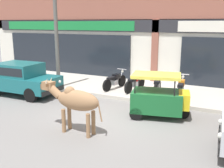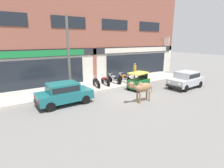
% 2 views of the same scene
% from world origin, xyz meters
% --- Properties ---
extents(ground_plane, '(90.00, 90.00, 0.00)m').
position_xyz_m(ground_plane, '(0.00, 0.00, 0.00)').
color(ground_plane, slate).
extents(sidewalk, '(19.00, 3.62, 0.15)m').
position_xyz_m(sidewalk, '(0.00, 4.01, 0.08)').
color(sidewalk, '#B7AFA3').
rests_on(sidewalk, ground).
extents(shop_building, '(23.00, 1.40, 9.46)m').
position_xyz_m(shop_building, '(0.01, 6.08, 4.52)').
color(shop_building, '#8E5142').
rests_on(shop_building, ground).
extents(cow, '(2.15, 0.55, 1.61)m').
position_xyz_m(cow, '(-0.12, -1.43, 1.01)').
color(cow, '#936B47').
rests_on(cow, ground).
extents(car_0, '(3.70, 1.84, 1.46)m').
position_xyz_m(car_0, '(5.63, -0.77, 0.81)').
color(car_0, black).
rests_on(car_0, ground).
extents(car_1, '(3.66, 1.71, 1.46)m').
position_xyz_m(car_1, '(-4.77, 1.01, 0.81)').
color(car_1, black).
rests_on(car_1, ground).
extents(auto_rickshaw, '(2.13, 1.51, 1.52)m').
position_xyz_m(auto_rickshaw, '(1.71, 1.01, 0.66)').
color(auto_rickshaw, black).
rests_on(auto_rickshaw, ground).
extents(motorcycle_0, '(0.58, 1.80, 0.88)m').
position_xyz_m(motorcycle_0, '(-1.15, 3.37, 0.54)').
color(motorcycle_0, black).
rests_on(motorcycle_0, sidewalk).
extents(motorcycle_1, '(0.54, 1.81, 0.88)m').
position_xyz_m(motorcycle_1, '(-0.16, 3.48, 0.54)').
color(motorcycle_1, black).
rests_on(motorcycle_1, sidewalk).
extents(motorcycle_2, '(0.55, 1.80, 0.88)m').
position_xyz_m(motorcycle_2, '(0.89, 3.56, 0.54)').
color(motorcycle_2, black).
rests_on(motorcycle_2, sidewalk).
extents(motorcycle_3, '(0.52, 1.81, 0.88)m').
position_xyz_m(motorcycle_3, '(1.96, 3.38, 0.54)').
color(motorcycle_3, black).
rests_on(motorcycle_3, sidewalk).
extents(pedestrian, '(0.32, 0.46, 1.60)m').
position_xyz_m(pedestrian, '(4.07, 4.41, 1.14)').
color(pedestrian, '#2D2D33').
rests_on(pedestrian, sidewalk).
extents(utility_pole, '(0.18, 0.18, 5.64)m').
position_xyz_m(utility_pole, '(-3.79, 2.50, 2.97)').
color(utility_pole, '#595651').
rests_on(utility_pole, sidewalk).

